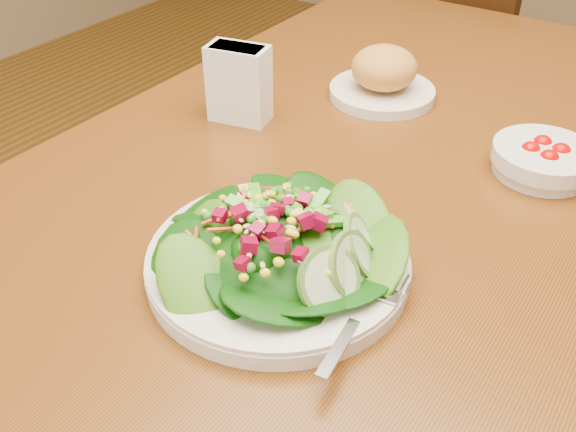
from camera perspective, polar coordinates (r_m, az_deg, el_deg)
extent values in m
cube|color=brown|center=(0.94, 9.11, 4.04)|extent=(0.90, 1.40, 0.04)
cylinder|color=#351708|center=(1.77, 6.02, 6.66)|extent=(0.07, 0.07, 0.71)
cube|color=#351708|center=(2.02, 15.95, 10.28)|extent=(0.45, 0.45, 0.04)
cylinder|color=#351708|center=(2.18, 20.91, 5.13)|extent=(0.04, 0.04, 0.37)
cylinder|color=#351708|center=(2.31, 13.99, 8.29)|extent=(0.04, 0.04, 0.37)
cylinder|color=#351708|center=(1.93, 16.32, 1.89)|extent=(0.04, 0.04, 0.37)
cylinder|color=#351708|center=(2.07, 8.89, 5.58)|extent=(0.04, 0.04, 0.37)
cube|color=#351708|center=(1.79, 13.93, 15.15)|extent=(0.36, 0.10, 0.41)
cylinder|color=silver|center=(0.72, -0.90, -4.23)|extent=(0.29, 0.29, 0.02)
ellipsoid|color=#093709|center=(0.70, -0.92, -2.26)|extent=(0.20, 0.20, 0.04)
cube|color=silver|center=(0.64, 6.80, -8.78)|extent=(0.05, 0.18, 0.01)
cylinder|color=silver|center=(1.10, 8.34, 10.81)|extent=(0.18, 0.18, 0.02)
ellipsoid|color=gold|center=(1.08, 8.55, 12.92)|extent=(0.11, 0.11, 0.07)
cylinder|color=silver|center=(0.94, 21.72, 4.63)|extent=(0.14, 0.14, 0.04)
sphere|color=#CD0300|center=(0.94, 23.04, 5.15)|extent=(0.03, 0.03, 0.03)
sphere|color=#CD0300|center=(0.95, 21.63, 5.87)|extent=(0.03, 0.03, 0.03)
sphere|color=#CD0300|center=(0.93, 20.71, 5.35)|extent=(0.03, 0.03, 0.03)
sphere|color=#CD0300|center=(0.92, 22.15, 4.61)|extent=(0.03, 0.03, 0.03)
cube|color=white|center=(1.00, -4.38, 11.63)|extent=(0.10, 0.07, 0.12)
cube|color=white|center=(1.00, -4.40, 12.11)|extent=(0.08, 0.06, 0.10)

